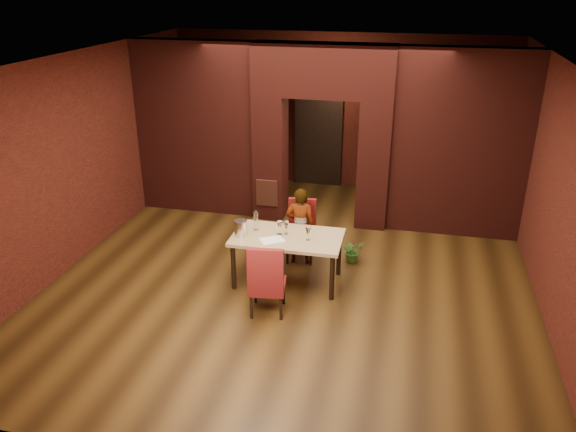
% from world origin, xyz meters
% --- Properties ---
extents(floor, '(8.00, 8.00, 0.00)m').
position_xyz_m(floor, '(0.00, 0.00, 0.00)').
color(floor, '#462D11').
rests_on(floor, ground).
extents(ceiling, '(7.00, 8.00, 0.04)m').
position_xyz_m(ceiling, '(0.00, 0.00, 3.20)').
color(ceiling, silver).
rests_on(ceiling, ground).
extents(wall_back, '(7.00, 0.04, 3.20)m').
position_xyz_m(wall_back, '(0.00, 4.00, 1.60)').
color(wall_back, maroon).
rests_on(wall_back, ground).
extents(wall_front, '(7.00, 0.04, 3.20)m').
position_xyz_m(wall_front, '(0.00, -4.00, 1.60)').
color(wall_front, maroon).
rests_on(wall_front, ground).
extents(wall_left, '(0.04, 8.00, 3.20)m').
position_xyz_m(wall_left, '(-3.50, 0.00, 1.60)').
color(wall_left, maroon).
rests_on(wall_left, ground).
extents(wall_right, '(0.04, 8.00, 3.20)m').
position_xyz_m(wall_right, '(3.50, 0.00, 1.60)').
color(wall_right, maroon).
rests_on(wall_right, ground).
extents(pillar_left, '(0.55, 0.55, 2.30)m').
position_xyz_m(pillar_left, '(-0.95, 2.00, 1.15)').
color(pillar_left, maroon).
rests_on(pillar_left, ground).
extents(pillar_right, '(0.55, 0.55, 2.30)m').
position_xyz_m(pillar_right, '(0.95, 2.00, 1.15)').
color(pillar_right, maroon).
rests_on(pillar_right, ground).
extents(lintel, '(2.45, 0.55, 0.90)m').
position_xyz_m(lintel, '(0.00, 2.00, 2.75)').
color(lintel, maroon).
rests_on(lintel, ground).
extents(wing_wall_left, '(2.28, 0.35, 3.20)m').
position_xyz_m(wing_wall_left, '(-2.36, 2.00, 1.60)').
color(wing_wall_left, maroon).
rests_on(wing_wall_left, ground).
extents(wing_wall_right, '(2.28, 0.35, 3.20)m').
position_xyz_m(wing_wall_right, '(2.36, 2.00, 1.60)').
color(wing_wall_right, maroon).
rests_on(wing_wall_right, ground).
extents(vent_panel, '(0.40, 0.03, 0.50)m').
position_xyz_m(vent_panel, '(-0.95, 1.71, 0.55)').
color(vent_panel, '#99442C').
rests_on(vent_panel, ground).
extents(rear_door, '(0.90, 0.08, 2.10)m').
position_xyz_m(rear_door, '(-0.40, 3.94, 1.05)').
color(rear_door, black).
rests_on(rear_door, ground).
extents(rear_door_frame, '(1.02, 0.04, 2.22)m').
position_xyz_m(rear_door_frame, '(-0.40, 3.90, 1.05)').
color(rear_door_frame, black).
rests_on(rear_door_frame, ground).
extents(dining_table, '(1.61, 0.92, 0.75)m').
position_xyz_m(dining_table, '(-0.07, -0.41, 0.37)').
color(dining_table, tan).
rests_on(dining_table, ground).
extents(chair_far, '(0.48, 0.48, 0.98)m').
position_xyz_m(chair_far, '(-0.02, 0.34, 0.49)').
color(chair_far, maroon).
rests_on(chair_far, ground).
extents(chair_near, '(0.54, 0.54, 1.04)m').
position_xyz_m(chair_near, '(-0.14, -1.26, 0.52)').
color(chair_near, maroon).
rests_on(chair_near, ground).
extents(person_seated, '(0.48, 0.34, 1.26)m').
position_xyz_m(person_seated, '(-0.01, 0.24, 0.63)').
color(person_seated, silver).
rests_on(person_seated, ground).
extents(wine_glass_a, '(0.09, 0.09, 0.21)m').
position_xyz_m(wine_glass_a, '(-0.19, -0.39, 0.85)').
color(wine_glass_a, white).
rests_on(wine_glass_a, dining_table).
extents(wine_glass_b, '(0.08, 0.08, 0.19)m').
position_xyz_m(wine_glass_b, '(-0.10, -0.34, 0.85)').
color(wine_glass_b, silver).
rests_on(wine_glass_b, dining_table).
extents(wine_glass_c, '(0.08, 0.08, 0.20)m').
position_xyz_m(wine_glass_c, '(0.25, -0.47, 0.85)').
color(wine_glass_c, silver).
rests_on(wine_glass_c, dining_table).
extents(tasting_sheet, '(0.40, 0.38, 0.00)m').
position_xyz_m(tasting_sheet, '(-0.25, -0.59, 0.75)').
color(tasting_sheet, white).
rests_on(tasting_sheet, dining_table).
extents(wine_bucket, '(0.19, 0.19, 0.23)m').
position_xyz_m(wine_bucket, '(-0.73, -0.53, 0.87)').
color(wine_bucket, silver).
rests_on(wine_bucket, dining_table).
extents(water_bottle, '(0.07, 0.07, 0.31)m').
position_xyz_m(water_bottle, '(-0.57, -0.30, 0.91)').
color(water_bottle, white).
rests_on(water_bottle, dining_table).
extents(potted_plant, '(0.44, 0.43, 0.38)m').
position_xyz_m(potted_plant, '(0.81, 0.44, 0.19)').
color(potted_plant, '#356724').
rests_on(potted_plant, ground).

